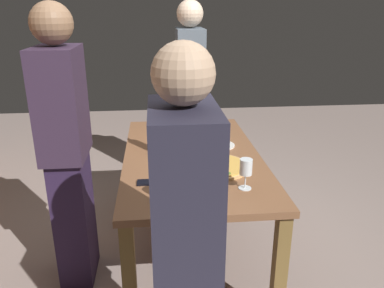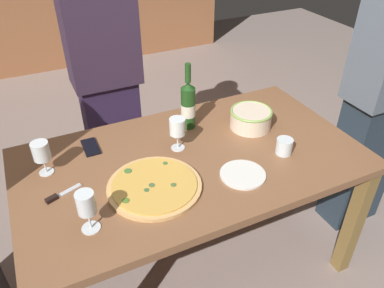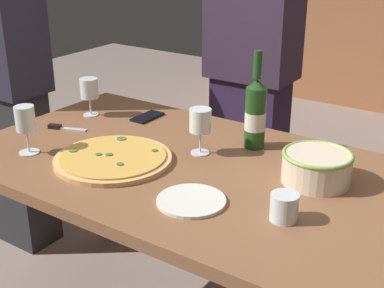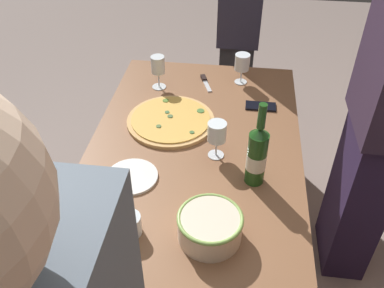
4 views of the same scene
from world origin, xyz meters
The scene contains 13 objects.
dining_table centered at (0.00, 0.00, 0.66)m, with size 1.60×0.90×0.75m.
pizza centered at (-0.24, -0.13, 0.76)m, with size 0.40×0.40×0.03m.
serving_bowl centered at (0.39, 0.11, 0.80)m, with size 0.22×0.22×0.10m.
wine_bottle centered at (0.10, 0.25, 0.88)m, with size 0.07×0.07×0.35m.
wine_glass_near_pizza centered at (-0.03, 0.10, 0.86)m, with size 0.08×0.08×0.16m.
wine_glass_by_bottle centered at (-0.63, 0.17, 0.86)m, with size 0.08×0.08×0.16m.
wine_glass_far_left centered at (-0.53, -0.24, 0.87)m, with size 0.07×0.07×0.17m.
cup_amber centered at (0.41, -0.16, 0.79)m, with size 0.08×0.08×0.08m, color white.
side_plate centered at (0.14, -0.22, 0.76)m, with size 0.20×0.20×0.01m, color white.
cell_phone centered at (-0.41, 0.28, 0.76)m, with size 0.07×0.14×0.01m, color black.
pizza_knife centered at (-0.61, -0.01, 0.76)m, with size 0.16×0.07×0.02m.
person_host centered at (-1.13, 0.14, 0.80)m, with size 0.40×0.24×1.59m.
person_guest_left centered at (-0.19, 0.77, 0.88)m, with size 0.39×0.24×1.72m.
Camera 3 is at (0.90, -1.33, 1.49)m, focal length 49.63 mm.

